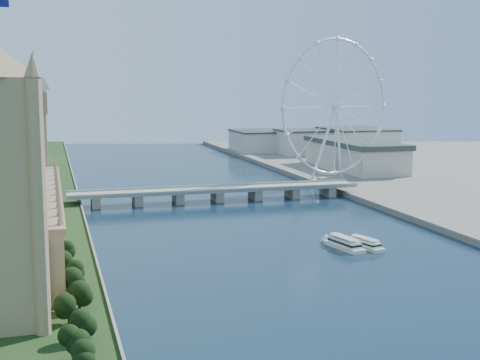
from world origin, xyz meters
name	(u,v)px	position (x,y,z in m)	size (l,w,h in m)	color
ground	(439,352)	(0.00, 0.00, 0.00)	(2000.00, 2000.00, 0.00)	#183144
tree_row	(76,309)	(-113.00, 50.00, 8.71)	(7.65, 167.65, 19.06)	black
victoria_tower	(4,180)	(-135.00, 55.00, 54.49)	(28.16, 28.16, 112.00)	tan
parliament_range	(36,219)	(-128.00, 170.00, 18.48)	(24.00, 200.00, 70.00)	tan
big_ben	(36,116)	(-128.00, 278.00, 66.57)	(20.02, 20.02, 110.00)	tan
westminster_bridge	(217,192)	(0.00, 300.00, 6.63)	(220.00, 22.00, 9.50)	gray
london_eye	(336,107)	(119.98, 355.08, 67.52)	(113.60, 39.12, 124.30)	silver
county_hall	(354,172)	(175.00, 430.00, 0.00)	(54.00, 144.00, 35.00)	beige
city_skyline	(196,147)	(39.22, 560.08, 16.96)	(505.00, 280.00, 32.00)	beige
tour_boat_near	(344,249)	(29.33, 136.77, 0.00)	(8.03, 31.33, 6.94)	silver
tour_boat_far	(365,248)	(40.51, 135.00, 0.00)	(7.11, 27.91, 6.15)	silver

